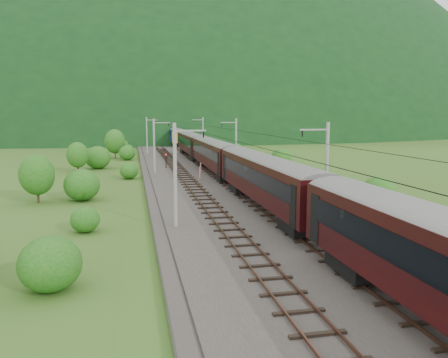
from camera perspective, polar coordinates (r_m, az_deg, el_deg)
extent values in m
plane|color=#365019|center=(35.39, 3.82, -6.17)|extent=(600.00, 600.00, 0.00)
cube|color=#38332D|center=(44.82, 0.37, -2.83)|extent=(14.00, 220.00, 0.30)
cube|color=brown|center=(44.21, -3.58, -2.55)|extent=(0.08, 220.00, 0.15)
cube|color=brown|center=(44.43, -1.75, -2.48)|extent=(0.08, 220.00, 0.15)
cube|color=black|center=(44.34, -2.66, -2.69)|extent=(2.40, 220.00, 0.12)
cube|color=brown|center=(45.13, 2.46, -2.32)|extent=(0.08, 220.00, 0.15)
cube|color=brown|center=(45.50, 4.22, -2.24)|extent=(0.08, 220.00, 0.15)
cube|color=black|center=(45.34, 3.34, -2.45)|extent=(2.40, 220.00, 0.12)
cylinder|color=gray|center=(33.42, -6.40, 0.45)|extent=(0.28, 0.28, 8.00)
cube|color=gray|center=(33.26, -4.42, 6.32)|extent=(2.40, 0.12, 0.12)
cylinder|color=black|center=(33.41, -2.71, 5.83)|extent=(0.10, 0.10, 0.50)
cylinder|color=gray|center=(65.19, -9.11, 4.28)|extent=(0.28, 0.28, 8.00)
cube|color=gray|center=(65.11, -8.12, 7.29)|extent=(2.40, 0.12, 0.12)
cylinder|color=black|center=(65.19, -7.23, 7.05)|extent=(0.10, 0.10, 0.50)
cylinder|color=gray|center=(97.12, -10.05, 5.60)|extent=(0.28, 0.28, 8.00)
cube|color=gray|center=(97.06, -9.38, 7.62)|extent=(2.40, 0.12, 0.12)
cylinder|color=black|center=(97.11, -8.79, 7.46)|extent=(0.10, 0.10, 0.50)
cylinder|color=gray|center=(129.08, -10.52, 6.26)|extent=(0.28, 0.28, 8.00)
cube|color=gray|center=(129.03, -10.02, 7.78)|extent=(2.40, 0.12, 0.12)
cylinder|color=black|center=(129.07, -9.57, 7.66)|extent=(0.10, 0.10, 0.50)
cylinder|color=gray|center=(161.05, -10.81, 6.66)|extent=(0.28, 0.28, 8.00)
cube|color=gray|center=(161.02, -10.41, 7.88)|extent=(2.40, 0.12, 0.12)
cylinder|color=black|center=(161.05, -10.05, 7.78)|extent=(0.10, 0.10, 0.50)
cylinder|color=gray|center=(36.71, 13.25, 0.99)|extent=(0.28, 0.28, 8.00)
cube|color=gray|center=(35.95, 11.69, 6.33)|extent=(2.40, 0.12, 0.12)
cylinder|color=black|center=(35.57, 10.19, 5.87)|extent=(0.10, 0.10, 0.50)
cylinder|color=gray|center=(66.94, 1.58, 4.49)|extent=(0.28, 0.28, 8.00)
cube|color=gray|center=(66.52, 0.58, 7.40)|extent=(2.40, 0.12, 0.12)
cylinder|color=black|center=(66.32, -0.27, 7.14)|extent=(0.10, 0.10, 0.50)
cylinder|color=gray|center=(98.30, -2.77, 5.75)|extent=(0.28, 0.28, 8.00)
cube|color=gray|center=(98.01, -3.48, 7.72)|extent=(2.40, 0.12, 0.12)
cylinder|color=black|center=(97.88, -4.06, 7.54)|extent=(0.10, 0.10, 0.50)
cylinder|color=gray|center=(129.97, -5.02, 6.38)|extent=(0.28, 0.28, 8.00)
cube|color=gray|center=(129.75, -5.57, 7.88)|extent=(2.40, 0.12, 0.12)
cylinder|color=black|center=(129.65, -6.01, 7.74)|extent=(0.10, 0.10, 0.50)
cylinder|color=gray|center=(161.77, -6.38, 6.77)|extent=(0.28, 0.28, 8.00)
cube|color=gray|center=(161.59, -6.83, 7.96)|extent=(2.40, 0.12, 0.12)
cylinder|color=black|center=(161.51, -7.19, 7.85)|extent=(0.10, 0.10, 0.50)
cylinder|color=black|center=(43.55, -2.72, 6.05)|extent=(0.03, 198.00, 0.03)
cylinder|color=black|center=(44.56, 3.42, 6.09)|extent=(0.03, 198.00, 0.03)
ellipsoid|color=black|center=(293.24, -10.09, 6.58)|extent=(504.00, 360.00, 244.00)
cube|color=black|center=(24.79, 17.35, -10.42)|extent=(2.42, 3.53, 0.99)
cube|color=black|center=(39.45, 5.55, 0.09)|extent=(3.20, 24.24, 3.31)
cylinder|color=slate|center=(39.26, 5.58, 2.24)|extent=(3.20, 24.12, 3.20)
cube|color=black|center=(38.94, 3.28, 0.60)|extent=(0.05, 21.33, 1.27)
cube|color=black|center=(39.90, 7.77, 0.73)|extent=(0.05, 21.33, 1.27)
cube|color=black|center=(32.02, 10.04, -5.88)|extent=(2.42, 3.53, 0.99)
cube|color=black|center=(47.85, 2.48, -1.01)|extent=(2.42, 3.53, 0.99)
cube|color=black|center=(63.91, -1.24, 3.33)|extent=(3.20, 24.24, 3.31)
cylinder|color=slate|center=(63.79, -1.25, 4.66)|extent=(3.20, 24.12, 3.20)
cube|color=black|center=(63.60, -2.68, 3.65)|extent=(0.05, 21.33, 1.27)
cube|color=black|center=(64.19, 0.18, 3.71)|extent=(0.05, 21.33, 1.27)
cube|color=black|center=(55.89, 0.37, 0.37)|extent=(2.42, 3.53, 0.99)
cube|color=black|center=(72.44, -2.48, 2.22)|extent=(2.42, 3.53, 0.99)
cube|color=black|center=(88.85, -4.26, 4.75)|extent=(3.20, 24.24, 3.31)
cylinder|color=slate|center=(88.77, -4.27, 5.71)|extent=(3.20, 24.12, 3.20)
cube|color=black|center=(88.63, -5.31, 4.98)|extent=(0.05, 21.33, 1.27)
cube|color=black|center=(89.06, -3.23, 5.02)|extent=(0.05, 21.33, 1.27)
cube|color=black|center=(80.65, -3.45, 2.85)|extent=(2.42, 3.53, 0.99)
cube|color=black|center=(97.40, -4.91, 3.80)|extent=(2.42, 3.53, 0.99)
cube|color=navy|center=(123.83, -6.44, 5.76)|extent=(3.20, 19.83, 3.31)
cylinder|color=slate|center=(123.77, -6.45, 6.45)|extent=(3.20, 19.73, 3.20)
cube|color=black|center=(123.67, -7.19, 5.93)|extent=(0.05, 17.45, 1.27)
cube|color=black|center=(123.97, -5.69, 5.96)|extent=(0.05, 17.45, 1.27)
cube|color=black|center=(117.05, -6.10, 4.56)|extent=(2.42, 3.53, 0.99)
cube|color=black|center=(130.84, -6.71, 4.95)|extent=(2.42, 3.53, 0.99)
cube|color=gold|center=(133.50, -6.84, 5.85)|extent=(3.26, 0.50, 2.98)
cube|color=gold|center=(114.18, -5.97, 5.43)|extent=(3.26, 0.50, 2.98)
cube|color=black|center=(126.73, -6.59, 6.84)|extent=(0.08, 1.60, 0.99)
cylinder|color=red|center=(58.94, -3.18, 0.83)|extent=(0.17, 0.17, 1.63)
cylinder|color=red|center=(63.52, -3.05, 1.39)|extent=(0.18, 0.18, 1.64)
cylinder|color=black|center=(71.03, -7.59, 2.28)|extent=(0.15, 0.15, 2.14)
sphere|color=red|center=(70.92, -7.61, 3.18)|extent=(0.26, 0.26, 0.26)
ellipsoid|color=#185516|center=(24.13, -21.75, -10.28)|extent=(3.16, 3.16, 2.85)
ellipsoid|color=#185516|center=(34.92, -17.70, -5.08)|extent=(2.21, 2.21, 1.99)
ellipsoid|color=#185516|center=(47.62, -18.07, -0.75)|extent=(3.66, 3.66, 3.30)
ellipsoid|color=#185516|center=(61.99, -12.30, 1.05)|extent=(2.54, 2.54, 2.29)
ellipsoid|color=#185516|center=(74.74, -16.16, 2.71)|extent=(4.17, 4.17, 3.76)
ellipsoid|color=#185516|center=(87.55, -12.56, 3.33)|extent=(3.14, 3.14, 2.83)
ellipsoid|color=#185516|center=(99.80, -12.44, 3.78)|extent=(2.51, 2.51, 2.26)
ellipsoid|color=#185516|center=(111.95, -13.14, 4.35)|extent=(2.96, 2.96, 2.66)
ellipsoid|color=#185516|center=(123.52, -11.96, 5.00)|extent=(4.18, 4.18, 3.76)
cylinder|color=black|center=(48.07, -23.14, -1.30)|extent=(0.24, 0.24, 2.70)
ellipsoid|color=#185516|center=(47.85, -23.25, 0.52)|extent=(3.47, 3.47, 4.16)
cylinder|color=black|center=(70.99, -18.54, 1.83)|extent=(0.24, 0.24, 2.56)
ellipsoid|color=#185516|center=(70.84, -18.60, 3.01)|extent=(3.29, 3.29, 3.95)
cylinder|color=black|center=(92.12, -14.03, 3.65)|extent=(0.24, 0.24, 3.21)
ellipsoid|color=#185516|center=(91.99, -14.08, 4.79)|extent=(4.13, 4.13, 4.96)
ellipsoid|color=#185516|center=(34.11, 27.05, -5.69)|extent=(2.52, 2.52, 2.26)
ellipsoid|color=#185516|center=(42.00, 19.46, -2.21)|extent=(3.34, 3.34, 3.01)
ellipsoid|color=#185516|center=(59.75, 10.45, 0.66)|extent=(2.14, 2.14, 1.93)
ellipsoid|color=#185516|center=(70.62, 7.50, 2.42)|extent=(3.53, 3.53, 3.18)
ellipsoid|color=#185516|center=(84.71, 2.38, 3.25)|extent=(2.78, 2.78, 2.50)
ellipsoid|color=#185516|center=(98.76, 1.78, 3.88)|extent=(2.33, 2.33, 2.10)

